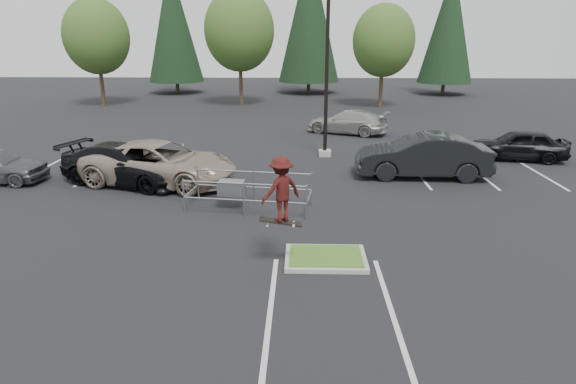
{
  "coord_description": "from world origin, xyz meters",
  "views": [
    {
      "loc": [
        -0.68,
        -11.92,
        5.83
      ],
      "look_at": [
        -1.07,
        1.5,
        1.46
      ],
      "focal_mm": 30.0,
      "sensor_mm": 36.0,
      "label": 1
    }
  ],
  "objects_px": {
    "conif_b": "(309,15)",
    "car_far_silver": "(349,122)",
    "light_pole": "(327,64)",
    "decid_b": "(239,33)",
    "decid_c": "(383,43)",
    "conif_c": "(449,25)",
    "car_l_tan": "(159,163)",
    "car_r_charc": "(422,156)",
    "conif_a": "(173,23)",
    "cart_corral": "(236,188)",
    "decid_a": "(97,39)",
    "skateboarder": "(280,189)",
    "car_r_black": "(520,145)",
    "car_l_black": "(123,164)"
  },
  "relations": [
    {
      "from": "light_pole",
      "to": "cart_corral",
      "type": "height_order",
      "value": "light_pole"
    },
    {
      "from": "decid_c",
      "to": "conif_a",
      "type": "distance_m",
      "value": 22.5
    },
    {
      "from": "cart_corral",
      "to": "car_far_silver",
      "type": "bearing_deg",
      "value": 76.55
    },
    {
      "from": "decid_b",
      "to": "cart_corral",
      "type": "height_order",
      "value": "decid_b"
    },
    {
      "from": "decid_b",
      "to": "light_pole",
      "type": "bearing_deg",
      "value": -70.65
    },
    {
      "from": "decid_a",
      "to": "car_r_charc",
      "type": "height_order",
      "value": "decid_a"
    },
    {
      "from": "decid_c",
      "to": "skateboarder",
      "type": "bearing_deg",
      "value": -103.32
    },
    {
      "from": "car_r_black",
      "to": "car_far_silver",
      "type": "relative_size",
      "value": 0.88
    },
    {
      "from": "light_pole",
      "to": "car_r_charc",
      "type": "height_order",
      "value": "light_pole"
    },
    {
      "from": "conif_b",
      "to": "car_far_silver",
      "type": "bearing_deg",
      "value": -84.31
    },
    {
      "from": "car_l_tan",
      "to": "car_r_black",
      "type": "xyz_separation_m",
      "value": [
        16.5,
        4.5,
        -0.12
      ]
    },
    {
      "from": "conif_b",
      "to": "car_far_silver",
      "type": "distance_m",
      "value": 23.71
    },
    {
      "from": "conif_b",
      "to": "car_r_charc",
      "type": "xyz_separation_m",
      "value": [
        4.5,
        -32.17,
        -6.92
      ]
    },
    {
      "from": "conif_b",
      "to": "skateboarder",
      "type": "distance_m",
      "value": 41.44
    },
    {
      "from": "decid_a",
      "to": "car_l_black",
      "type": "distance_m",
      "value": 25.56
    },
    {
      "from": "light_pole",
      "to": "decid_a",
      "type": "height_order",
      "value": "light_pole"
    },
    {
      "from": "cart_corral",
      "to": "car_l_black",
      "type": "bearing_deg",
      "value": 156.73
    },
    {
      "from": "conif_b",
      "to": "cart_corral",
      "type": "bearing_deg",
      "value": -94.68
    },
    {
      "from": "decid_c",
      "to": "conif_c",
      "type": "relative_size",
      "value": 0.67
    },
    {
      "from": "decid_c",
      "to": "car_l_tan",
      "type": "bearing_deg",
      "value": -118.68
    },
    {
      "from": "decid_c",
      "to": "conif_c",
      "type": "distance_m",
      "value": 12.65
    },
    {
      "from": "conif_c",
      "to": "car_far_silver",
      "type": "height_order",
      "value": "conif_c"
    },
    {
      "from": "decid_a",
      "to": "cart_corral",
      "type": "bearing_deg",
      "value": -59.95
    },
    {
      "from": "conif_b",
      "to": "car_l_tan",
      "type": "distance_m",
      "value": 34.83
    },
    {
      "from": "conif_b",
      "to": "conif_a",
      "type": "bearing_deg",
      "value": -177.95
    },
    {
      "from": "car_l_tan",
      "to": "car_r_charc",
      "type": "height_order",
      "value": "car_r_charc"
    },
    {
      "from": "conif_a",
      "to": "conif_c",
      "type": "xyz_separation_m",
      "value": [
        28.0,
        -0.5,
        -0.25
      ]
    },
    {
      "from": "car_far_silver",
      "to": "car_l_tan",
      "type": "bearing_deg",
      "value": -15.38
    },
    {
      "from": "decid_b",
      "to": "car_l_black",
      "type": "xyz_separation_m",
      "value": [
        -1.99,
        -23.53,
        -5.23
      ]
    },
    {
      "from": "light_pole",
      "to": "car_l_tan",
      "type": "xyz_separation_m",
      "value": [
        -7.0,
        -5.0,
        -3.69
      ]
    },
    {
      "from": "car_r_charc",
      "to": "car_r_black",
      "type": "relative_size",
      "value": 1.28
    },
    {
      "from": "conif_b",
      "to": "cart_corral",
      "type": "relative_size",
      "value": 3.27
    },
    {
      "from": "conif_a",
      "to": "conif_c",
      "type": "relative_size",
      "value": 1.04
    },
    {
      "from": "car_far_silver",
      "to": "decid_a",
      "type": "bearing_deg",
      "value": -97.62
    },
    {
      "from": "decid_c",
      "to": "car_r_charc",
      "type": "bearing_deg",
      "value": -93.97
    },
    {
      "from": "conif_a",
      "to": "conif_c",
      "type": "bearing_deg",
      "value": -1.02
    },
    {
      "from": "decid_a",
      "to": "conif_b",
      "type": "distance_m",
      "value": 20.95
    },
    {
      "from": "decid_b",
      "to": "car_l_black",
      "type": "height_order",
      "value": "decid_b"
    },
    {
      "from": "decid_a",
      "to": "car_r_black",
      "type": "height_order",
      "value": "decid_a"
    },
    {
      "from": "conif_a",
      "to": "car_l_tan",
      "type": "bearing_deg",
      "value": -77.2
    },
    {
      "from": "decid_b",
      "to": "decid_c",
      "type": "relative_size",
      "value": 1.15
    },
    {
      "from": "conif_a",
      "to": "conif_b",
      "type": "bearing_deg",
      "value": 2.05
    },
    {
      "from": "car_l_black",
      "to": "car_l_tan",
      "type": "bearing_deg",
      "value": -70.88
    },
    {
      "from": "conif_b",
      "to": "conif_c",
      "type": "height_order",
      "value": "conif_b"
    },
    {
      "from": "decid_a",
      "to": "skateboarder",
      "type": "distance_m",
      "value": 35.05
    },
    {
      "from": "conif_a",
      "to": "car_r_black",
      "type": "height_order",
      "value": "conif_a"
    },
    {
      "from": "decid_b",
      "to": "car_l_tan",
      "type": "height_order",
      "value": "decid_b"
    },
    {
      "from": "decid_a",
      "to": "car_far_silver",
      "type": "xyz_separation_m",
      "value": [
        20.25,
        -12.03,
        -4.86
      ]
    },
    {
      "from": "car_r_charc",
      "to": "skateboarder",
      "type": "bearing_deg",
      "value": -30.51
    },
    {
      "from": "light_pole",
      "to": "decid_b",
      "type": "xyz_separation_m",
      "value": [
        -6.51,
        18.53,
        1.48
      ]
    }
  ]
}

